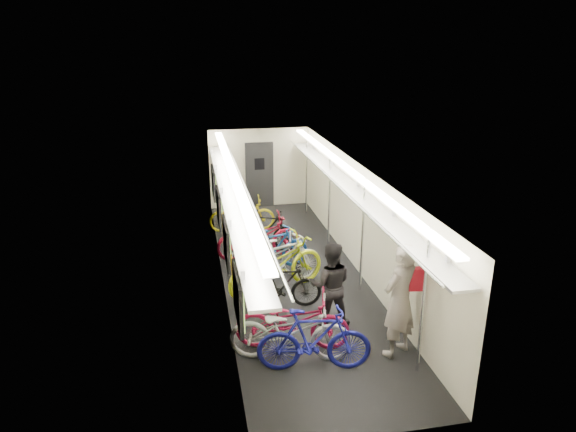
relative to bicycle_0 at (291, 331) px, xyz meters
name	(u,v)px	position (x,y,z in m)	size (l,w,h in m)	color
train_car_shell	(269,194)	(0.27, 3.81, 1.14)	(10.00, 10.00, 10.00)	black
bicycle_0	(291,331)	(0.00, 0.00, 0.00)	(0.69, 1.98, 1.04)	#A2A3A7
bicycle_1	(314,340)	(0.30, -0.36, 0.02)	(0.50, 1.78, 1.07)	navy
bicycle_2	(292,321)	(0.09, 0.31, -0.02)	(0.66, 1.90, 1.00)	#A01138
bicycle_3	(282,286)	(0.16, 1.68, -0.06)	(0.44, 1.54, 0.93)	black
bicycle_4	(276,265)	(0.17, 2.38, 0.06)	(0.77, 2.20, 1.16)	#B2C212
bicycle_5	(283,262)	(0.36, 2.57, 0.03)	(0.52, 1.84, 1.10)	#BAB9BB
bicycle_6	(268,255)	(0.13, 3.16, -0.05)	(0.62, 1.78, 0.94)	#9C9DA1
bicycle_7	(274,249)	(0.29, 3.35, -0.01)	(0.48, 1.70, 1.02)	navy
bicycle_8	(259,237)	(0.05, 4.14, 0.01)	(0.70, 2.00, 1.05)	maroon
bicycle_9	(265,230)	(0.26, 4.56, 0.00)	(0.49, 1.73, 1.04)	black
bicycle_10	(242,214)	(-0.14, 6.02, -0.06)	(0.61, 1.75, 0.92)	#B9A711
passenger_near	(399,300)	(1.74, -0.17, 0.46)	(0.71, 0.47, 1.95)	gray
passenger_mid	(330,285)	(0.89, 0.91, 0.28)	(0.77, 0.60, 1.59)	black
backpack	(417,279)	(2.05, -0.08, 0.76)	(0.26, 0.14, 0.38)	red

